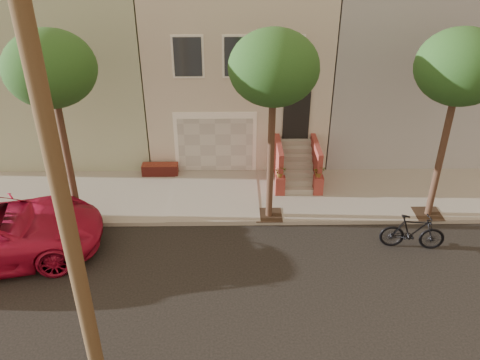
{
  "coord_description": "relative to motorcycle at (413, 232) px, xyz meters",
  "views": [
    {
      "loc": [
        -0.19,
        -9.95,
        9.32
      ],
      "look_at": [
        -0.0,
        3.0,
        2.05
      ],
      "focal_mm": 36.12,
      "sensor_mm": 36.0,
      "label": 1
    }
  ],
  "objects": [
    {
      "name": "ground",
      "position": [
        -5.35,
        -2.22,
        -0.59
      ],
      "size": [
        90.0,
        90.0,
        0.0
      ],
      "primitive_type": "plane",
      "color": "black",
      "rests_on": "ground"
    },
    {
      "name": "sidewalk",
      "position": [
        -5.35,
        3.13,
        -0.52
      ],
      "size": [
        40.0,
        3.7,
        0.15
      ],
      "primitive_type": "cube",
      "color": "gray",
      "rests_on": "ground"
    },
    {
      "name": "house_row",
      "position": [
        -5.35,
        8.97,
        3.05
      ],
      "size": [
        33.1,
        11.7,
        7.0
      ],
      "color": "#BCB0A0",
      "rests_on": "sidewalk"
    },
    {
      "name": "tree_left",
      "position": [
        -10.85,
        1.68,
        4.66
      ],
      "size": [
        2.7,
        2.57,
        6.3
      ],
      "color": "#2D2116",
      "rests_on": "sidewalk"
    },
    {
      "name": "tree_mid",
      "position": [
        -4.35,
        1.68,
        4.66
      ],
      "size": [
        2.7,
        2.57,
        6.3
      ],
      "color": "#2D2116",
      "rests_on": "sidewalk"
    },
    {
      "name": "tree_right",
      "position": [
        1.15,
        1.68,
        4.66
      ],
      "size": [
        2.7,
        2.57,
        6.3
      ],
      "color": "#2D2116",
      "rests_on": "sidewalk"
    },
    {
      "name": "motorcycle",
      "position": [
        0.0,
        0.0,
        0.0
      ],
      "size": [
        2.03,
        0.81,
        1.19
      ],
      "primitive_type": "imported",
      "rotation": [
        0.0,
        0.0,
        1.44
      ],
      "color": "black",
      "rests_on": "ground"
    }
  ]
}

